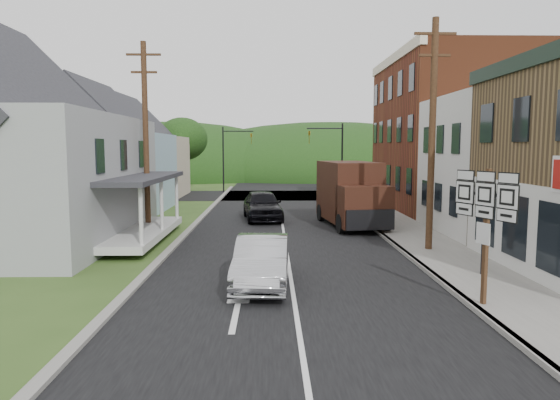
{
  "coord_description": "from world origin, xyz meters",
  "views": [
    {
      "loc": [
        -0.63,
        -15.74,
        4.13
      ],
      "look_at": [
        -0.28,
        2.49,
        2.2
      ],
      "focal_mm": 32.0,
      "sensor_mm": 36.0,
      "label": 1
    }
  ],
  "objects": [
    {
      "name": "ground",
      "position": [
        0.0,
        0.0,
        0.0
      ],
      "size": [
        120.0,
        120.0,
        0.0
      ],
      "primitive_type": "plane",
      "color": "#2D4719",
      "rests_on": "ground"
    },
    {
      "name": "road",
      "position": [
        0.0,
        10.0,
        0.0
      ],
      "size": [
        9.0,
        90.0,
        0.02
      ],
      "primitive_type": "cube",
      "color": "black",
      "rests_on": "ground"
    },
    {
      "name": "cross_road",
      "position": [
        0.0,
        27.0,
        0.0
      ],
      "size": [
        60.0,
        9.0,
        0.02
      ],
      "primitive_type": "cube",
      "color": "black",
      "rests_on": "ground"
    },
    {
      "name": "sidewalk_right",
      "position": [
        5.9,
        8.0,
        0.07
      ],
      "size": [
        2.8,
        55.0,
        0.15
      ],
      "primitive_type": "cube",
      "color": "slate",
      "rests_on": "ground"
    },
    {
      "name": "curb_right",
      "position": [
        4.55,
        8.0,
        0.07
      ],
      "size": [
        0.2,
        55.0,
        0.15
      ],
      "primitive_type": "cube",
      "color": "slate",
      "rests_on": "ground"
    },
    {
      "name": "curb_left",
      "position": [
        -4.65,
        8.0,
        0.06
      ],
      "size": [
        0.3,
        55.0,
        0.12
      ],
      "primitive_type": "cube",
      "color": "slate",
      "rests_on": "ground"
    },
    {
      "name": "storefront_white",
      "position": [
        11.3,
        7.5,
        3.25
      ],
      "size": [
        8.0,
        7.0,
        6.5
      ],
      "primitive_type": "cube",
      "color": "silver",
      "rests_on": "ground"
    },
    {
      "name": "storefront_red",
      "position": [
        11.3,
        17.0,
        5.0
      ],
      "size": [
        8.0,
        12.0,
        10.0
      ],
      "primitive_type": "cube",
      "color": "brown",
      "rests_on": "ground"
    },
    {
      "name": "house_gray",
      "position": [
        -12.0,
        6.0,
        4.23
      ],
      "size": [
        10.2,
        12.24,
        8.35
      ],
      "color": "#989A9D",
      "rests_on": "ground"
    },
    {
      "name": "house_blue",
      "position": [
        -11.0,
        17.0,
        3.69
      ],
      "size": [
        7.14,
        8.16,
        7.28
      ],
      "color": "#9AC0D2",
      "rests_on": "ground"
    },
    {
      "name": "house_cream",
      "position": [
        -11.5,
        26.0,
        3.69
      ],
      "size": [
        7.14,
        8.16,
        7.28
      ],
      "color": "#C3B497",
      "rests_on": "ground"
    },
    {
      "name": "utility_pole_right",
      "position": [
        5.6,
        3.5,
        4.66
      ],
      "size": [
        1.6,
        0.26,
        9.0
      ],
      "color": "#472D19",
      "rests_on": "ground"
    },
    {
      "name": "utility_pole_left",
      "position": [
        -6.5,
        8.0,
        4.66
      ],
      "size": [
        1.6,
        0.26,
        9.0
      ],
      "color": "#472D19",
      "rests_on": "ground"
    },
    {
      "name": "traffic_signal_right",
      "position": [
        4.3,
        23.5,
        3.76
      ],
      "size": [
        2.87,
        0.2,
        6.0
      ],
      "color": "black",
      "rests_on": "ground"
    },
    {
      "name": "traffic_signal_left",
      "position": [
        -4.3,
        30.5,
        3.76
      ],
      "size": [
        2.87,
        0.2,
        6.0
      ],
      "color": "black",
      "rests_on": "ground"
    },
    {
      "name": "tree_left_c",
      "position": [
        -19.0,
        20.0,
        5.94
      ],
      "size": [
        5.8,
        5.8,
        8.41
      ],
      "color": "#382616",
      "rests_on": "ground"
    },
    {
      "name": "tree_left_d",
      "position": [
        -9.0,
        32.0,
        4.88
      ],
      "size": [
        4.8,
        4.8,
        6.94
      ],
      "color": "#382616",
      "rests_on": "ground"
    },
    {
      "name": "forested_ridge",
      "position": [
        0.0,
        55.0,
        0.0
      ],
      "size": [
        90.0,
        30.0,
        16.0
      ],
      "primitive_type": "ellipsoid",
      "color": "black",
      "rests_on": "ground"
    },
    {
      "name": "silver_sedan",
      "position": [
        -0.89,
        -1.1,
        0.72
      ],
      "size": [
        1.72,
        4.45,
        1.45
      ],
      "primitive_type": "imported",
      "rotation": [
        0.0,
        0.0,
        -0.04
      ],
      "color": "#B9BABF",
      "rests_on": "ground"
    },
    {
      "name": "dark_sedan",
      "position": [
        -1.1,
        12.47,
        0.84
      ],
      "size": [
        2.57,
        5.13,
        1.68
      ],
      "primitive_type": "imported",
      "rotation": [
        0.0,
        0.0,
        0.12
      ],
      "color": "black",
      "rests_on": "ground"
    },
    {
      "name": "delivery_van",
      "position": [
        3.58,
        10.03,
        1.7
      ],
      "size": [
        3.17,
        6.28,
        3.37
      ],
      "rotation": [
        0.0,
        0.0,
        0.13
      ],
      "color": "black",
      "rests_on": "ground"
    },
    {
      "name": "route_sign_cluster",
      "position": [
        4.75,
        -3.47,
        2.39
      ],
      "size": [
        0.8,
        1.86,
        3.45
      ],
      "rotation": [
        0.0,
        0.0,
        0.38
      ],
      "color": "#472D19",
      "rests_on": "sidewalk_right"
    },
    {
      "name": "warning_sign",
      "position": [
        5.98,
        -0.48,
        1.99
      ],
      "size": [
        0.16,
        0.8,
        2.89
      ],
      "rotation": [
        0.0,
        0.0,
        -0.12
      ],
      "color": "black",
      "rests_on": "sidewalk_right"
    }
  ]
}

